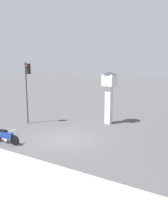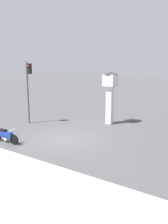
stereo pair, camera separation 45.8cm
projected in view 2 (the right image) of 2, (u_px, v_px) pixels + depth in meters
name	position (u px, v px, depth m)	size (l,w,h in m)	color
ground_plane	(64.00, 139.00, 16.29)	(120.00, 120.00, 0.00)	#4C4C4F
motorcycle	(5.00, 136.00, 15.62)	(2.12, 0.46, 0.94)	black
clock_tower	(110.00, 90.00, 19.73)	(1.12, 1.12, 4.18)	white
traffic_light	(29.00, 82.00, 19.72)	(0.50, 0.35, 4.91)	#47474C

